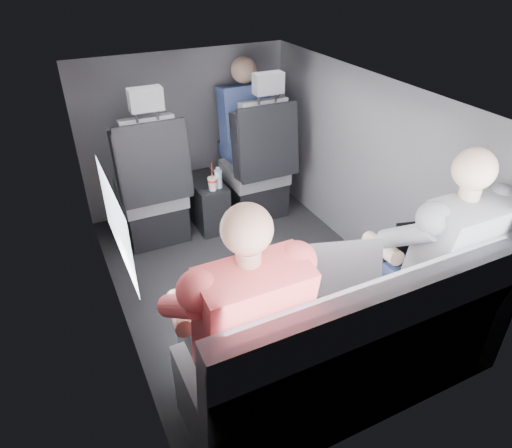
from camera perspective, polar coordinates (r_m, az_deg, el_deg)
name	(u,v)px	position (r m, az deg, el deg)	size (l,w,h in m)	color
floor	(252,281)	(3.28, -0.46, -7.11)	(2.60, 2.60, 0.00)	black
ceiling	(251,92)	(2.65, -0.59, 16.21)	(2.60, 2.60, 0.00)	#B2B2AD
panel_left	(108,231)	(2.70, -18.02, -0.88)	(0.02, 2.60, 1.35)	#56565B
panel_right	(366,171)	(3.35, 13.59, 6.43)	(0.02, 2.60, 1.35)	#56565B
panel_front	(186,132)	(4.02, -8.70, 11.25)	(1.80, 0.02, 1.35)	#56565B
panel_back	(386,331)	(2.04, 15.89, -12.77)	(1.80, 0.02, 1.35)	#56565B
side_window	(116,222)	(2.33, -17.11, 0.29)	(0.02, 0.75, 0.42)	white
seatbelt	(267,134)	(3.58, 1.38, 11.19)	(0.05, 0.01, 0.65)	black
front_seat_left	(153,194)	(3.62, -12.78, 3.62)	(0.52, 0.58, 1.26)	black
front_seat_right	(257,172)	(3.88, 0.15, 6.46)	(0.52, 0.58, 1.26)	black
center_console	(207,202)	(3.85, -6.14, 2.70)	(0.24, 0.48, 0.41)	black
rear_bench	(344,353)	(2.42, 10.88, -15.57)	(1.60, 0.57, 0.92)	slate
soda_cup	(212,183)	(3.59, -5.46, 5.10)	(0.08, 0.08, 0.23)	white
water_bottle	(218,178)	(3.62, -4.74, 5.71)	(0.06, 0.06, 0.17)	#A2C9DB
laptop_white	(219,305)	(2.15, -4.65, -10.05)	(0.30, 0.28, 0.22)	white
laptop_silver	(328,270)	(2.36, 8.97, -5.70)	(0.46, 0.47, 0.28)	#ADADB2
laptop_black	(411,245)	(2.67, 18.79, -2.48)	(0.41, 0.40, 0.25)	black
passenger_rear_left	(238,323)	(2.02, -2.24, -12.28)	(0.55, 0.66, 1.30)	#313136
passenger_rear_right	(432,256)	(2.57, 21.19, -3.80)	(0.55, 0.66, 1.30)	navy
passenger_front_right	(244,122)	(3.96, -1.45, 12.58)	(0.42, 0.42, 0.87)	navy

